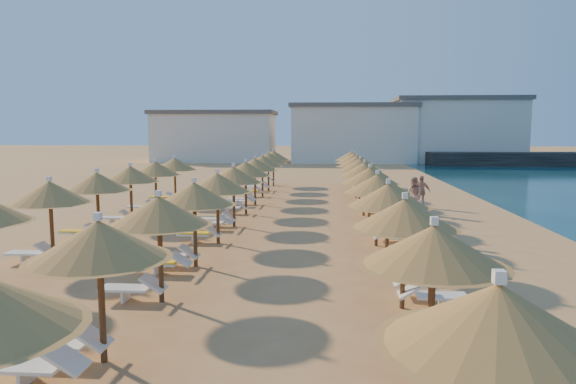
# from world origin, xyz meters

# --- Properties ---
(ground) EXTENTS (220.00, 220.00, 0.00)m
(ground) POSITION_xyz_m (0.00, 0.00, 0.00)
(ground) COLOR tan
(ground) RESTS_ON ground
(jetty) EXTENTS (30.14, 5.26, 1.50)m
(jetty) POSITION_xyz_m (27.46, 41.76, 0.75)
(jetty) COLOR black
(jetty) RESTS_ON ground
(hotel_blocks) EXTENTS (46.29, 8.96, 8.10)m
(hotel_blocks) POSITION_xyz_m (3.46, 46.65, 3.70)
(hotel_blocks) COLOR white
(hotel_blocks) RESTS_ON ground
(parasol_row_east) EXTENTS (2.54, 34.96, 2.73)m
(parasol_row_east) POSITION_xyz_m (2.55, 2.22, 2.19)
(parasol_row_east) COLOR brown
(parasol_row_east) RESTS_ON ground
(parasol_row_west) EXTENTS (2.54, 34.96, 2.73)m
(parasol_row_west) POSITION_xyz_m (-3.20, 2.22, 2.19)
(parasol_row_west) COLOR brown
(parasol_row_west) RESTS_ON ground
(parasol_row_inland) EXTENTS (2.54, 18.75, 2.73)m
(parasol_row_inland) POSITION_xyz_m (-7.71, 0.60, 2.19)
(parasol_row_inland) COLOR brown
(parasol_row_inland) RESTS_ON ground
(loungers) EXTENTS (13.24, 33.86, 0.66)m
(loungers) POSITION_xyz_m (-1.52, 1.95, 0.34)
(loungers) COLOR white
(loungers) RESTS_ON ground
(beachgoer_a) EXTENTS (0.51, 0.65, 1.58)m
(beachgoer_a) POSITION_xyz_m (4.17, -0.24, 0.79)
(beachgoer_a) COLOR tan
(beachgoer_a) RESTS_ON ground
(beachgoer_b) EXTENTS (1.02, 1.11, 1.84)m
(beachgoer_b) POSITION_xyz_m (5.01, 6.06, 0.92)
(beachgoer_b) COLOR tan
(beachgoer_b) RESTS_ON ground
(beachgoer_c) EXTENTS (1.09, 0.70, 1.72)m
(beachgoer_c) POSITION_xyz_m (5.75, 8.29, 0.86)
(beachgoer_c) COLOR tan
(beachgoer_c) RESTS_ON ground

